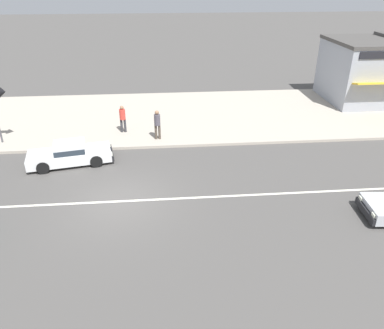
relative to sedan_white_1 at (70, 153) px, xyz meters
The scene contains 8 objects.
ground_plane 4.73m from the sedan_white_1, 54.39° to the right, with size 160.00×160.00×0.00m, color #4C4947.
lane_centre_stripe 4.73m from the sedan_white_1, 54.39° to the right, with size 50.40×0.14×0.01m, color silver.
kerb_strip 6.95m from the sedan_white_1, 66.76° to the left, with size 68.00×10.00×0.15m, color #ADA393.
sedan_white_1 is the anchor object (origin of this frame).
arrow_signboard 5.15m from the sedan_white_1, 145.64° to the left, with size 1.26×0.66×3.20m.
pedestrian_near_clock 5.01m from the sedan_white_1, 28.13° to the left, with size 0.34×0.34×1.68m.
pedestrian_far_end 4.31m from the sedan_white_1, 56.27° to the left, with size 0.34×0.34×1.61m.
shopfront_corner_warung 21.32m from the sedan_white_1, 23.13° to the left, with size 5.55×6.18×4.29m.
Camera 1 is at (1.83, -13.50, 8.62)m, focal length 35.00 mm.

